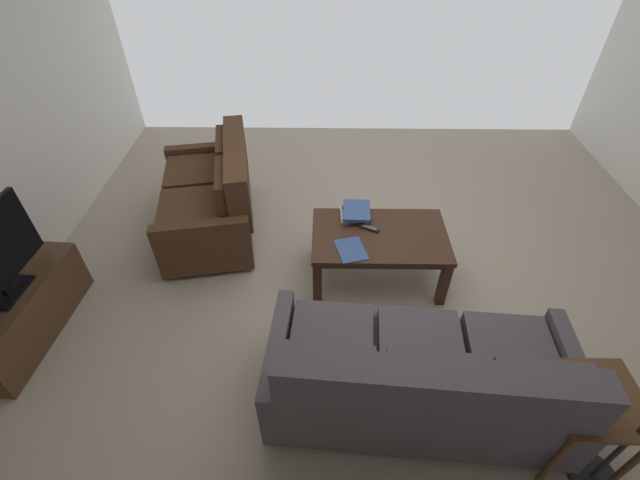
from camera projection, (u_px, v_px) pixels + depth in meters
name	position (u px, v px, depth m)	size (l,w,h in m)	color
ground_plane	(372.00, 279.00, 3.68)	(5.85, 5.61, 0.01)	tan
sofa_main	(420.00, 381.00, 2.55)	(1.89, 0.95, 0.88)	black
loveseat_near	(213.00, 197.00, 3.96)	(1.02, 1.48, 0.88)	black
coffee_table	(379.00, 241.00, 3.44)	(1.08, 0.67, 0.48)	#3D2316
end_table	(592.00, 406.00, 2.32)	(0.47, 0.47, 0.57)	brown
tv_stand	(24.00, 313.00, 3.12)	(0.44, 1.10, 0.44)	#4C331E
coffee_mug	(590.00, 385.00, 2.25)	(0.10, 0.08, 0.10)	#334C8C
book_stack	(356.00, 213.00, 3.55)	(0.25, 0.29, 0.07)	silver
tv_remote	(370.00, 228.00, 3.44)	(0.16, 0.11, 0.02)	black
loose_magazine	(351.00, 250.00, 3.25)	(0.20, 0.27, 0.01)	#385693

